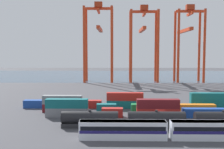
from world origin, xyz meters
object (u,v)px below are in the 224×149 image
object	(u,v)px
passenger_train	(214,129)
freight_tank_row	(223,120)
shipping_container_8	(63,108)
gantry_crane_central	(143,36)
gantry_crane_west	(99,35)
gantry_crane_east	(188,36)

from	to	relation	value
passenger_train	freight_tank_row	distance (m)	10.28
shipping_container_8	passenger_train	bearing A→B (deg)	-34.63
gantry_crane_central	gantry_crane_west	bearing A→B (deg)	179.77
freight_tank_row	shipping_container_8	size ratio (longest dim) A/B	6.57
shipping_container_8	gantry_crane_east	world-z (taller)	gantry_crane_east
freight_tank_row	shipping_container_8	world-z (taller)	freight_tank_row
gantry_crane_west	gantry_crane_east	size ratio (longest dim) A/B	1.04
passenger_train	shipping_container_8	size ratio (longest dim) A/B	4.77
gantry_crane_central	gantry_crane_east	bearing A→B (deg)	0.82
gantry_crane_central	freight_tank_row	bearing A→B (deg)	-85.09
gantry_crane_central	gantry_crane_east	distance (m)	28.36
passenger_train	gantry_crane_west	world-z (taller)	gantry_crane_west
freight_tank_row	passenger_train	bearing A→B (deg)	-120.97
shipping_container_8	gantry_crane_central	xyz separation A→B (m)	(33.73, 90.85, 27.32)
shipping_container_8	gantry_crane_central	distance (m)	100.69
shipping_container_8	gantry_crane_west	bearing A→B (deg)	86.62
shipping_container_8	gantry_crane_west	world-z (taller)	gantry_crane_west
passenger_train	freight_tank_row	bearing A→B (deg)	59.03
passenger_train	gantry_crane_central	xyz separation A→B (m)	(-3.99, 116.90, 26.48)
gantry_crane_west	gantry_crane_east	world-z (taller)	gantry_crane_west
passenger_train	shipping_container_8	bearing A→B (deg)	145.37
freight_tank_row	shipping_container_8	distance (m)	46.34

